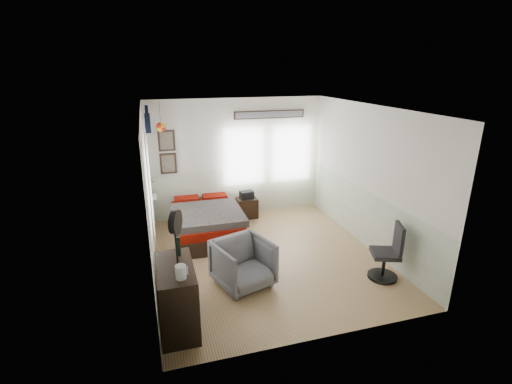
# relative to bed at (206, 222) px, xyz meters

# --- Properties ---
(ground_plane) EXTENTS (4.00, 4.50, 0.01)m
(ground_plane) POSITION_rel_bed_xyz_m (0.92, -1.24, -0.30)
(ground_plane) COLOR olive
(room_shell) EXTENTS (4.02, 4.52, 2.71)m
(room_shell) POSITION_rel_bed_xyz_m (0.85, -1.05, 1.32)
(room_shell) COLOR silver
(room_shell) RESTS_ON ground_plane
(wall_decor) EXTENTS (3.55, 1.32, 1.44)m
(wall_decor) POSITION_rel_bed_xyz_m (-0.18, 0.72, 1.80)
(wall_decor) COLOR #3B291C
(wall_decor) RESTS_ON room_shell
(bed) EXTENTS (1.41, 1.92, 0.61)m
(bed) POSITION_rel_bed_xyz_m (0.00, 0.00, 0.00)
(bed) COLOR black
(bed) RESTS_ON ground_plane
(dresser) EXTENTS (0.48, 1.00, 0.90)m
(dresser) POSITION_rel_bed_xyz_m (-0.82, -2.71, 0.15)
(dresser) COLOR black
(dresser) RESTS_ON ground_plane
(armchair) EXTENTS (1.04, 1.05, 0.76)m
(armchair) POSITION_rel_bed_xyz_m (0.27, -2.00, 0.08)
(armchair) COLOR #565761
(armchair) RESTS_ON ground_plane
(nightstand) EXTENTS (0.47, 0.38, 0.46)m
(nightstand) POSITION_rel_bed_xyz_m (1.06, 0.73, -0.07)
(nightstand) COLOR black
(nightstand) RESTS_ON ground_plane
(task_chair) EXTENTS (0.55, 0.55, 0.97)m
(task_chair) POSITION_rel_bed_xyz_m (2.60, -2.46, 0.10)
(task_chair) COLOR black
(task_chair) RESTS_ON ground_plane
(kettle) EXTENTS (0.15, 0.13, 0.18)m
(kettle) POSITION_rel_bed_xyz_m (-0.76, -3.02, 0.69)
(kettle) COLOR silver
(kettle) RESTS_ON dresser
(bottle) EXTENTS (0.07, 0.07, 0.28)m
(bottle) POSITION_rel_bed_xyz_m (-0.74, -2.41, 0.74)
(bottle) COLOR black
(bottle) RESTS_ON dresser
(stand_fan) EXTENTS (0.20, 0.30, 0.77)m
(stand_fan) POSITION_rel_bed_xyz_m (-0.76, -2.70, 1.20)
(stand_fan) COLOR black
(stand_fan) RESTS_ON dresser
(black_bag) EXTENTS (0.32, 0.23, 0.18)m
(black_bag) POSITION_rel_bed_xyz_m (1.06, 0.73, 0.25)
(black_bag) COLOR black
(black_bag) RESTS_ON nightstand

